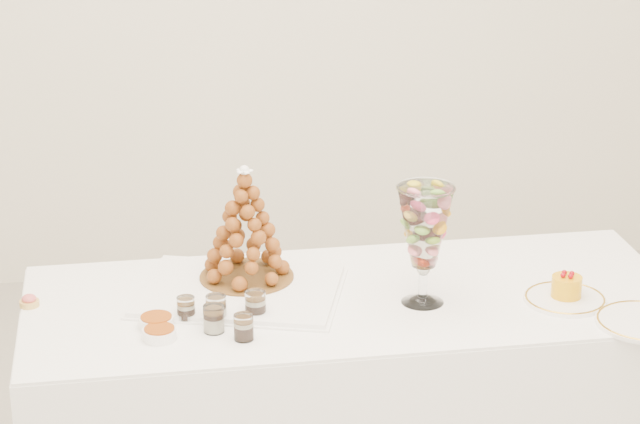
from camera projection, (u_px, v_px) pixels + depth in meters
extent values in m
cube|color=white|center=(352.00, 407.00, 3.58)|extent=(1.84, 0.79, 0.68)
cube|color=white|center=(353.00, 298.00, 3.46)|extent=(1.83, 0.79, 0.01)
cube|color=white|center=(239.00, 291.00, 3.47)|extent=(0.63, 0.53, 0.02)
cylinder|color=white|center=(422.00, 299.00, 3.42)|extent=(0.12, 0.12, 0.02)
cylinder|color=white|center=(423.00, 282.00, 3.40)|extent=(0.02, 0.02, 0.08)
sphere|color=white|center=(423.00, 268.00, 3.39)|extent=(0.04, 0.04, 0.04)
cylinder|color=white|center=(565.00, 299.00, 3.43)|extent=(0.23, 0.23, 0.01)
cylinder|color=tan|center=(29.00, 303.00, 3.39)|extent=(0.05, 0.05, 0.02)
ellipsoid|color=#CB5355|center=(29.00, 299.00, 3.39)|extent=(0.04, 0.04, 0.02)
cylinder|color=white|center=(186.00, 309.00, 3.30)|extent=(0.05, 0.05, 0.07)
cylinder|color=white|center=(216.00, 309.00, 3.29)|extent=(0.07, 0.07, 0.07)
cylinder|color=white|center=(255.00, 305.00, 3.31)|extent=(0.06, 0.06, 0.08)
cylinder|color=white|center=(214.00, 319.00, 3.24)|extent=(0.06, 0.06, 0.07)
cylinder|color=white|center=(244.00, 327.00, 3.19)|extent=(0.06, 0.06, 0.07)
cylinder|color=white|center=(156.00, 322.00, 3.27)|extent=(0.09, 0.09, 0.03)
cylinder|color=white|center=(160.00, 334.00, 3.20)|extent=(0.09, 0.09, 0.03)
cylinder|color=brown|center=(247.00, 277.00, 3.53)|extent=(0.27, 0.27, 0.01)
cone|color=brown|center=(245.00, 223.00, 3.48)|extent=(0.26, 0.26, 0.32)
sphere|color=white|center=(244.00, 171.00, 3.42)|extent=(0.03, 0.03, 0.03)
cylinder|color=#EBA30A|center=(567.00, 287.00, 3.42)|extent=(0.08, 0.08, 0.06)
sphere|color=#96050F|center=(572.00, 273.00, 3.41)|extent=(0.01, 0.01, 0.01)
sphere|color=#96050F|center=(564.00, 272.00, 3.42)|extent=(0.01, 0.01, 0.01)
sphere|color=#96050F|center=(563.00, 275.00, 3.40)|extent=(0.01, 0.01, 0.01)
sphere|color=#96050F|center=(571.00, 276.00, 3.40)|extent=(0.01, 0.01, 0.01)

